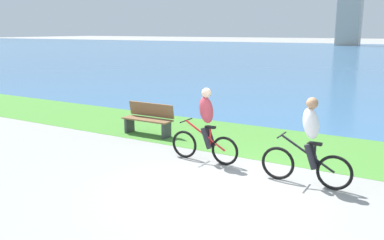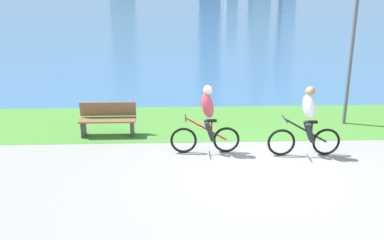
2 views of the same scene
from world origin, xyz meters
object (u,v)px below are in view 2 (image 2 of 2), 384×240
at_px(lamppost_tall, 355,24).
at_px(cyclist_trailing, 307,122).
at_px(bench_near_path, 108,119).
at_px(cyclist_lead, 207,120).

bearing_deg(lamppost_tall, cyclist_trailing, -127.79).
relative_size(cyclist_trailing, bench_near_path, 1.17).
bearing_deg(bench_near_path, cyclist_lead, -27.28).
relative_size(bench_near_path, lamppost_tall, 0.34).
height_order(bench_near_path, lamppost_tall, lamppost_tall).
bearing_deg(lamppost_tall, bench_near_path, -173.80).
bearing_deg(cyclist_lead, bench_near_path, 152.72).
distance_m(cyclist_lead, bench_near_path, 2.91).
height_order(cyclist_trailing, lamppost_tall, lamppost_tall).
bearing_deg(cyclist_trailing, lamppost_tall, 52.21).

